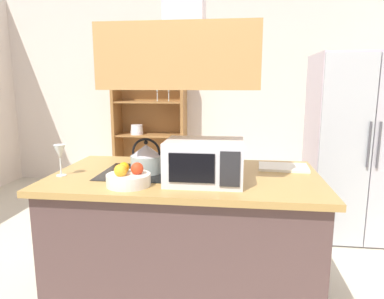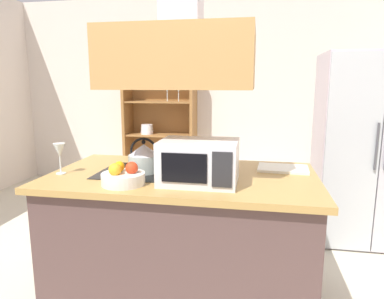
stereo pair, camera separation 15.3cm
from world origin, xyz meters
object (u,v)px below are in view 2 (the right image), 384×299
at_px(microwave, 199,162).
at_px(cutting_board, 283,168).
at_px(dish_cabinet, 161,129).
at_px(kettle, 144,158).
at_px(wine_glass_on_counter, 59,151).
at_px(fruit_bowl, 123,177).
at_px(refrigerator, 367,149).

bearing_deg(microwave, cutting_board, 39.17).
relative_size(dish_cabinet, kettle, 8.10).
bearing_deg(dish_cabinet, wine_glass_on_counter, -87.85).
bearing_deg(microwave, dish_cabinet, 110.03).
xyz_separation_m(kettle, cutting_board, (0.93, 0.24, -0.09)).
bearing_deg(microwave, kettle, 155.59).
distance_m(dish_cabinet, fruit_bowl, 3.05).
bearing_deg(wine_glass_on_counter, fruit_bowl, -17.49).
height_order(wine_glass_on_counter, fruit_bowl, wine_glass_on_counter).
relative_size(refrigerator, dish_cabinet, 0.93).
relative_size(refrigerator, wine_glass_on_counter, 8.59).
distance_m(dish_cabinet, microwave, 3.05).
bearing_deg(kettle, cutting_board, 14.55).
distance_m(refrigerator, fruit_bowl, 2.41).
distance_m(kettle, cutting_board, 0.96).
distance_m(refrigerator, dish_cabinet, 2.78).
xyz_separation_m(wine_glass_on_counter, fruit_bowl, (0.50, -0.16, -0.10)).
height_order(refrigerator, fruit_bowl, refrigerator).
bearing_deg(refrigerator, cutting_board, -128.69).
bearing_deg(fruit_bowl, dish_cabinet, 101.52).
relative_size(refrigerator, microwave, 3.85).
bearing_deg(refrigerator, wine_glass_on_counter, -147.98).
bearing_deg(dish_cabinet, microwave, -69.97).
relative_size(refrigerator, fruit_bowl, 6.83).
bearing_deg(kettle, fruit_bowl, -95.55).
bearing_deg(cutting_board, kettle, -165.45).
xyz_separation_m(kettle, fruit_bowl, (-0.03, -0.30, -0.05)).
height_order(refrigerator, kettle, refrigerator).
bearing_deg(fruit_bowl, microwave, 15.38).
height_order(dish_cabinet, wine_glass_on_counter, dish_cabinet).
relative_size(microwave, wine_glass_on_counter, 2.23).
height_order(dish_cabinet, cutting_board, dish_cabinet).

